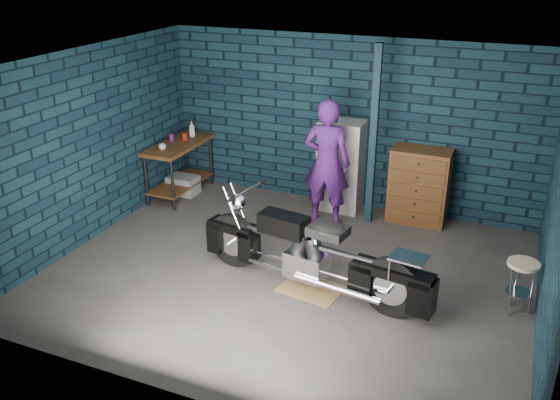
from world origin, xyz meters
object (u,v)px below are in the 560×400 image
at_px(storage_bin, 183,185).
at_px(tool_chest, 419,186).
at_px(workbench, 180,169).
at_px(locker, 341,166).
at_px(shop_stool, 519,287).
at_px(motorcycle, 312,248).
at_px(person, 327,163).

relative_size(storage_bin, tool_chest, 0.43).
xyz_separation_m(workbench, locker, (2.67, 0.48, 0.27)).
bearing_deg(locker, shop_stool, -35.70).
height_order(motorcycle, locker, locker).
xyz_separation_m(person, locker, (0.04, 0.57, -0.24)).
xyz_separation_m(storage_bin, shop_stool, (5.44, -1.56, 0.17)).
bearing_deg(shop_stool, motorcycle, -168.67).
distance_m(motorcycle, tool_chest, 2.61).
bearing_deg(locker, storage_bin, -170.57).
height_order(motorcycle, tool_chest, tool_chest).
distance_m(person, locker, 0.62).
bearing_deg(workbench, locker, 10.19).
bearing_deg(workbench, shop_stool, -15.60).
xyz_separation_m(person, tool_chest, (1.28, 0.57, -0.39)).
bearing_deg(person, locker, -98.16).
xyz_separation_m(workbench, storage_bin, (0.02, 0.04, -0.30)).
distance_m(workbench, storage_bin, 0.30).
bearing_deg(motorcycle, person, 112.61).
xyz_separation_m(person, storage_bin, (-2.61, 0.13, -0.81)).
bearing_deg(person, storage_bin, -6.66).
height_order(person, tool_chest, person).
xyz_separation_m(motorcycle, locker, (-0.43, 2.48, 0.15)).
bearing_deg(tool_chest, person, -155.87).
relative_size(person, locker, 1.33).
height_order(locker, shop_stool, locker).
relative_size(person, tool_chest, 1.67).
relative_size(motorcycle, locker, 1.79).
xyz_separation_m(storage_bin, tool_chest, (3.89, 0.44, 0.42)).
bearing_deg(shop_stool, person, 153.22).
relative_size(motorcycle, shop_stool, 4.01).
bearing_deg(shop_stool, workbench, 164.40).
bearing_deg(workbench, person, -2.05).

